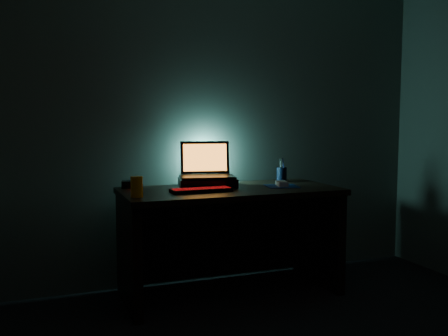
% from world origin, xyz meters
% --- Properties ---
extents(room, '(3.50, 4.00, 2.50)m').
position_xyz_m(room, '(0.00, 0.00, 1.25)').
color(room, black).
rests_on(room, ground).
extents(desk, '(1.50, 0.70, 0.75)m').
position_xyz_m(desk, '(0.00, 1.67, 0.49)').
color(desk, black).
rests_on(desk, ground).
extents(riser, '(0.45, 0.37, 0.06)m').
position_xyz_m(riser, '(-0.11, 1.78, 0.78)').
color(riser, black).
rests_on(riser, desk).
extents(laptop, '(0.42, 0.35, 0.26)m').
position_xyz_m(laptop, '(-0.10, 1.83, 0.87)').
color(laptop, black).
rests_on(laptop, riser).
extents(keyboard, '(0.41, 0.13, 0.03)m').
position_xyz_m(keyboard, '(-0.24, 1.54, 0.76)').
color(keyboard, black).
rests_on(keyboard, desk).
extents(mousepad, '(0.26, 0.24, 0.00)m').
position_xyz_m(mousepad, '(0.38, 1.58, 0.75)').
color(mousepad, navy).
rests_on(mousepad, desk).
extents(mouse, '(0.09, 0.12, 0.03)m').
position_xyz_m(mouse, '(0.38, 1.58, 0.77)').
color(mouse, '#A1A1A6').
rests_on(mouse, mousepad).
extents(pen_cup, '(0.08, 0.08, 0.11)m').
position_xyz_m(pen_cup, '(0.51, 1.84, 0.81)').
color(pen_cup, black).
rests_on(pen_cup, desk).
extents(juice_glass, '(0.09, 0.09, 0.13)m').
position_xyz_m(juice_glass, '(-0.68, 1.46, 0.81)').
color(juice_glass, orange).
rests_on(juice_glass, desk).
extents(router, '(0.17, 0.14, 0.05)m').
position_xyz_m(router, '(-0.63, 1.90, 0.77)').
color(router, black).
rests_on(router, desk).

